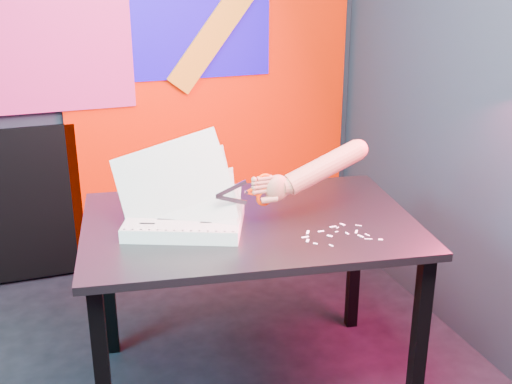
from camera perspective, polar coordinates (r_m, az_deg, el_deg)
name	(u,v)px	position (r m, az deg, el deg)	size (l,w,h in m)	color
room	(132,81)	(1.97, -10.99, 9.63)	(3.01, 3.01, 2.71)	black
backdrop	(104,106)	(3.48, -13.37, 7.44)	(2.88, 0.05, 2.08)	red
work_table	(249,240)	(2.49, -0.59, -4.32)	(1.36, 1.01, 0.75)	black
printout_stack	(184,219)	(2.39, -6.39, -2.39)	(0.50, 0.44, 0.39)	silver
scissors	(261,190)	(2.33, 0.40, 0.15)	(0.22, 0.02, 0.13)	#ACADB1
hand_forearm	(316,170)	(2.40, 5.38, 1.93)	(0.46, 0.10, 0.20)	#9F6A4B
paper_clippings	(336,234)	(2.35, 7.09, -3.72)	(0.27, 0.19, 0.00)	white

